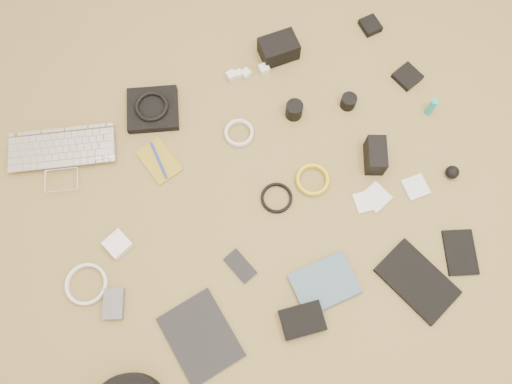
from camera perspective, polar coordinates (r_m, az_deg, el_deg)
name	(u,v)px	position (r m, az deg, el deg)	size (l,w,h in m)	color
laptop	(63,163)	(1.82, -21.23, 3.11)	(0.36, 0.25, 0.03)	silver
headphone_pouch	(153,109)	(1.82, -11.71, 9.24)	(0.18, 0.17, 0.03)	black
headphones	(152,106)	(1.80, -11.85, 9.58)	(0.12, 0.12, 0.02)	black
charger_a	(231,76)	(1.85, -2.84, 13.14)	(0.03, 0.03, 0.03)	silver
charger_b	(246,74)	(1.86, -1.16, 13.37)	(0.03, 0.03, 0.03)	silver
charger_c	(264,69)	(1.86, 0.92, 13.86)	(0.03, 0.03, 0.03)	silver
charger_d	(239,74)	(1.86, -2.00, 13.33)	(0.03, 0.03, 0.02)	silver
dslr_camera	(279,49)	(1.88, 2.60, 16.05)	(0.13, 0.09, 0.08)	black
lens_pouch	(370,26)	(2.02, 12.92, 18.05)	(0.06, 0.07, 0.03)	black
notebook_olive	(159,161)	(1.75, -11.01, 3.50)	(0.10, 0.15, 0.01)	olive
pen_blue	(159,160)	(1.74, -11.06, 3.61)	(0.01, 0.01, 0.14)	#162DB5
cable_white_a	(239,134)	(1.75, -1.94, 6.68)	(0.10, 0.10, 0.01)	silver
lens_a	(294,110)	(1.77, 4.38, 9.32)	(0.06, 0.06, 0.06)	black
lens_b	(348,102)	(1.82, 10.52, 10.13)	(0.05, 0.05, 0.05)	black
card_reader	(407,77)	(1.93, 16.91, 12.51)	(0.08, 0.08, 0.02)	black
power_brick	(118,244)	(1.68, -15.51, -5.77)	(0.07, 0.07, 0.03)	silver
cable_white_b	(87,284)	(1.69, -18.75, -9.96)	(0.13, 0.13, 0.01)	silver
cable_black	(277,198)	(1.67, 2.36, -0.73)	(0.11, 0.11, 0.01)	black
cable_yellow	(312,180)	(1.70, 6.46, 1.32)	(0.11, 0.11, 0.01)	gold
flash	(375,155)	(1.73, 13.49, 4.09)	(0.06, 0.11, 0.09)	black
lens_cleaner	(431,107)	(1.86, 19.39, 9.15)	(0.02, 0.02, 0.08)	teal
battery_charger	(114,304)	(1.65, -15.94, -12.21)	(0.06, 0.09, 0.03)	#535458
tablet	(201,337)	(1.60, -6.34, -16.14)	(0.18, 0.24, 0.01)	black
phone	(240,266)	(1.62, -1.81, -8.46)	(0.06, 0.11, 0.01)	black
filter_case_left	(365,202)	(1.70, 12.37, -1.08)	(0.07, 0.07, 0.01)	silver
filter_case_mid	(376,197)	(1.72, 13.53, -0.59)	(0.08, 0.08, 0.01)	silver
filter_case_right	(416,187)	(1.76, 17.78, 0.54)	(0.08, 0.08, 0.01)	silver
air_blower	(452,172)	(1.80, 21.52, 2.12)	(0.05, 0.05, 0.05)	black
drive_case	(302,320)	(1.59, 5.32, -14.39)	(0.13, 0.09, 0.03)	black
paperback	(335,305)	(1.61, 9.02, -12.67)	(0.15, 0.19, 0.02)	#40586D
notebook_black_a	(417,281)	(1.68, 17.94, -9.66)	(0.15, 0.24, 0.02)	black
notebook_black_b	(460,252)	(1.75, 22.31, -6.40)	(0.10, 0.15, 0.01)	black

